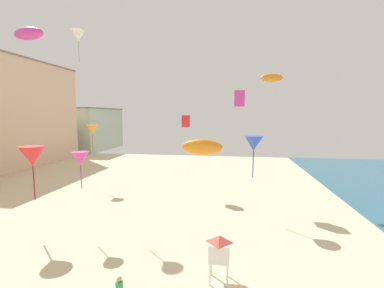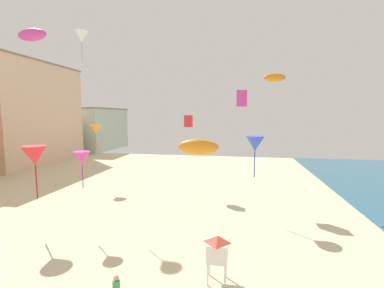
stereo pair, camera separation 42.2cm
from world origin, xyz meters
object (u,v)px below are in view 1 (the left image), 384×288
Objects in this scene: kite_orange_parafoil at (272,78)px; kite_red_box at (186,121)px; kite_magenta_box at (239,99)px; kite_orange_delta at (92,130)px; kite_red_delta at (32,156)px; kite_white_delta at (78,36)px; lifeguard_stand at (219,248)px; kite_magenta_parafoil at (29,34)px; kite_orange_parafoil_2 at (202,147)px; kite_blue_delta at (254,144)px; kite_magenta_delta at (80,159)px.

kite_red_box is at bearing -179.23° from kite_orange_parafoil.
kite_orange_delta is (-17.76, 2.13, -3.46)m from kite_magenta_box.
kite_red_delta is 1.33× the size of kite_white_delta.
kite_magenta_parafoil reaches higher than lifeguard_stand.
kite_orange_parafoil is 1.32× the size of kite_orange_parafoil_2.
kite_red_box is 11.83m from kite_orange_delta.
kite_orange_parafoil_2 is at bearing -105.85° from kite_orange_parafoil.
kite_white_delta reaches higher than kite_red_delta.
kite_magenta_parafoil is 0.73× the size of kite_blue_delta.
kite_red_box is (-5.98, 1.99, -2.38)m from kite_magenta_box.
kite_orange_parafoil is at bearing -0.03° from kite_orange_delta.
lifeguard_stand is 18.35m from kite_red_box.
lifeguard_stand is at bearing -45.23° from kite_orange_delta.
kite_red_delta is at bearing -85.74° from kite_white_delta.
kite_white_delta reaches higher than kite_red_box.
kite_orange_parafoil is 23.01m from kite_magenta_parafoil.
kite_red_delta is at bearing -54.95° from kite_magenta_parafoil.
kite_magenta_box is 0.46× the size of kite_blue_delta.
kite_orange_parafoil is 9.94m from kite_blue_delta.
kite_red_box is at bearing 42.97° from kite_magenta_parafoil.
kite_blue_delta is (7.13, -7.09, -1.74)m from kite_red_box.
kite_magenta_parafoil is at bearing 166.22° from lifeguard_stand.
kite_red_box is 13.85m from kite_white_delta.
kite_magenta_delta is (-11.82, -10.05, -4.93)m from kite_magenta_box.
kite_orange_parafoil is (4.65, 16.66, 11.08)m from lifeguard_stand.
kite_red_box is (-9.41, -0.13, -4.70)m from kite_orange_parafoil.
kite_magenta_parafoil is at bearing -153.06° from kite_orange_parafoil.
kite_orange_parafoil_2 is at bearing -104.80° from kite_blue_delta.
kite_orange_parafoil is 0.83× the size of kite_magenta_delta.
kite_magenta_box reaches higher than kite_red_box.
kite_white_delta is 1.07× the size of kite_magenta_delta.
kite_white_delta reaches higher than kite_orange_parafoil.
kite_orange_parafoil_2 is at bearing -99.78° from lifeguard_stand.
lifeguard_stand is 0.72× the size of kite_blue_delta.
kite_orange_parafoil is 1.73× the size of kite_red_box.
kite_blue_delta is at bearing -77.25° from kite_magenta_box.
kite_magenta_parafoil is (-20.40, -10.36, 2.50)m from kite_orange_parafoil.
kite_magenta_parafoil is 18.99m from kite_orange_parafoil_2.
kite_magenta_box is at bearing -18.42° from kite_red_box.
kite_magenta_parafoil is at bearing 150.65° from kite_orange_parafoil_2.
lifeguard_stand is 10.78m from kite_blue_delta.
kite_orange_parafoil is 0.77× the size of kite_orange_delta.
kite_orange_delta is (-0.79, 10.37, -8.28)m from kite_magenta_parafoil.
kite_blue_delta is at bearing -107.52° from kite_orange_parafoil.
kite_red_box is at bearing 64.10° from kite_magenta_delta.
kite_orange_parafoil_2 is (-5.35, -18.83, -5.40)m from kite_orange_parafoil.
kite_orange_delta is at bearing 173.17° from kite_magenta_box.
lifeguard_stand is at bearing -94.79° from kite_magenta_box.
kite_magenta_parafoil is 5.19m from kite_white_delta.
kite_blue_delta reaches higher than kite_red_delta.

